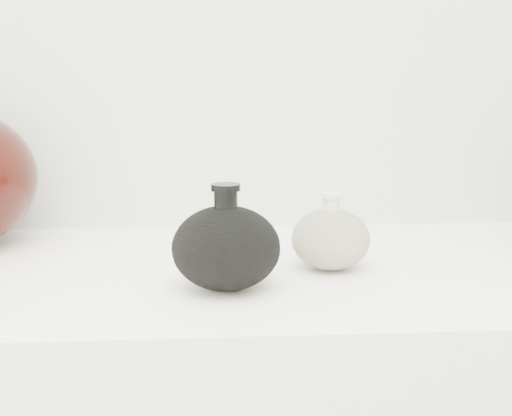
{
  "coord_description": "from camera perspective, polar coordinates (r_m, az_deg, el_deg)",
  "views": [
    {
      "loc": [
        -0.06,
        0.06,
        1.15
      ],
      "look_at": [
        0.0,
        0.92,
        0.98
      ],
      "focal_mm": 50.0,
      "sensor_mm": 36.0,
      "label": 1
    }
  ],
  "objects": [
    {
      "name": "cream_gourd_vase",
      "position": [
        0.91,
        5.99,
        -2.44
      ],
      "size": [
        0.12,
        0.12,
        0.1
      ],
      "color": "beige",
      "rests_on": "display_counter"
    },
    {
      "name": "black_gourd_vase",
      "position": [
        0.82,
        -2.41,
        -3.13
      ],
      "size": [
        0.15,
        0.15,
        0.12
      ],
      "color": "black",
      "rests_on": "display_counter"
    }
  ]
}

